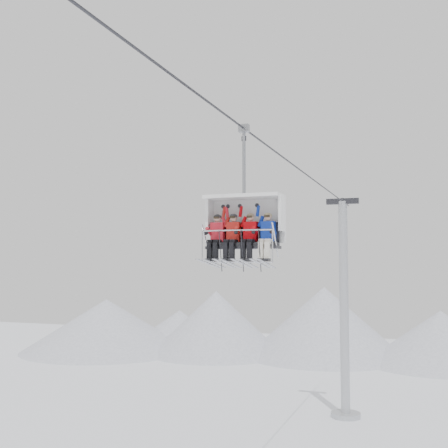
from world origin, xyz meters
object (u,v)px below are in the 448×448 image
(chairlift_carrier, at_px, (245,221))
(skier_far_right, at_px, (267,236))
(lift_tower_right, at_px, (344,322))
(skier_far_left, at_px, (216,237))
(skier_center_left, at_px, (233,236))
(skier_center_right, at_px, (250,236))

(chairlift_carrier, relative_size, skier_far_right, 2.36)
(lift_tower_right, height_order, skier_far_right, lift_tower_right)
(skier_far_right, bearing_deg, skier_far_left, 180.00)
(skier_far_right, bearing_deg, skier_center_left, 180.00)
(skier_far_left, xyz_separation_m, skier_center_left, (0.49, 0.00, 0.00))
(lift_tower_right, relative_size, skier_far_right, 7.99)
(skier_far_right, bearing_deg, skier_center_right, 180.00)
(skier_far_left, distance_m, skier_center_left, 0.49)
(skier_far_left, bearing_deg, skier_center_right, 0.00)
(lift_tower_right, height_order, chairlift_carrier, lift_tower_right)
(chairlift_carrier, bearing_deg, skier_center_right, -54.05)
(skier_center_left, distance_m, skier_center_right, 0.51)
(chairlift_carrier, height_order, skier_far_right, chairlift_carrier)
(chairlift_carrier, distance_m, skier_far_left, 0.95)
(skier_center_right, height_order, skier_far_right, same)
(skier_far_right, bearing_deg, lift_tower_right, 92.04)
(skier_center_right, xyz_separation_m, skier_far_right, (0.51, 0.00, 0.00))
(chairlift_carrier, bearing_deg, skier_far_right, -22.70)
(skier_center_left, bearing_deg, skier_center_right, 0.00)
(lift_tower_right, xyz_separation_m, skier_center_right, (0.22, -20.50, 4.40))
(skier_center_left, height_order, skier_far_right, same)
(lift_tower_right, height_order, skier_far_left, lift_tower_right)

